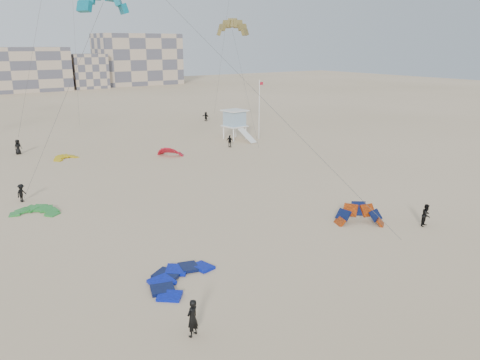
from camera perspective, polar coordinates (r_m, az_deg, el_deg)
ground at (r=24.13m, az=1.85°, el=-15.94°), size 320.00×320.00×0.00m
kite_ground_blue at (r=27.22m, az=-7.33°, el=-12.06°), size 5.95×6.02×0.75m
kite_ground_orange at (r=36.08m, az=14.33°, el=-5.14°), size 4.93×4.93×3.57m
kite_ground_green at (r=40.37m, az=-23.62°, el=-3.72°), size 4.88×4.94×1.07m
kite_ground_red_far at (r=56.69m, az=-8.49°, el=2.98°), size 4.34×4.33×3.01m
kite_ground_yellow at (r=58.08m, az=-20.49°, el=2.44°), size 3.54×3.64×1.30m
kitesurfer_main at (r=22.18m, az=-5.82°, el=-16.39°), size 0.79×0.67×1.83m
kitesurfer_b at (r=36.82m, az=21.76°, el=-4.00°), size 0.93×0.79×1.67m
kitesurfer_c at (r=43.50m, az=-25.09°, el=-1.44°), size 1.13×1.10×1.55m
kitesurfer_d at (r=60.42m, az=-1.24°, el=4.75°), size 0.86×0.99×1.61m
kitesurfer_e at (r=62.56m, az=-25.45°, el=3.66°), size 1.03×0.86×1.81m
kitesurfer_f at (r=81.71m, az=-4.20°, el=7.73°), size 0.88×1.55×1.59m
kite_fly_teal_a at (r=37.29m, az=-16.33°, el=20.08°), size 8.67×5.50×16.17m
kite_fly_olive at (r=59.19m, az=-0.97°, el=17.92°), size 5.27×8.44×15.03m
lifeguard_tower_near at (r=65.46m, az=-0.64°, el=6.75°), size 3.16×5.74×4.10m
flagpole at (r=65.39m, az=2.37°, el=8.72°), size 0.66×0.10×8.17m
condo_mid at (r=148.18m, az=-26.69°, el=11.94°), size 32.00×16.00×12.00m
condo_east at (r=160.94m, az=-12.35°, el=14.17°), size 26.00×14.00×16.00m
condo_fill_right at (r=151.17m, az=-18.12°, el=12.51°), size 10.00×10.00×10.00m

